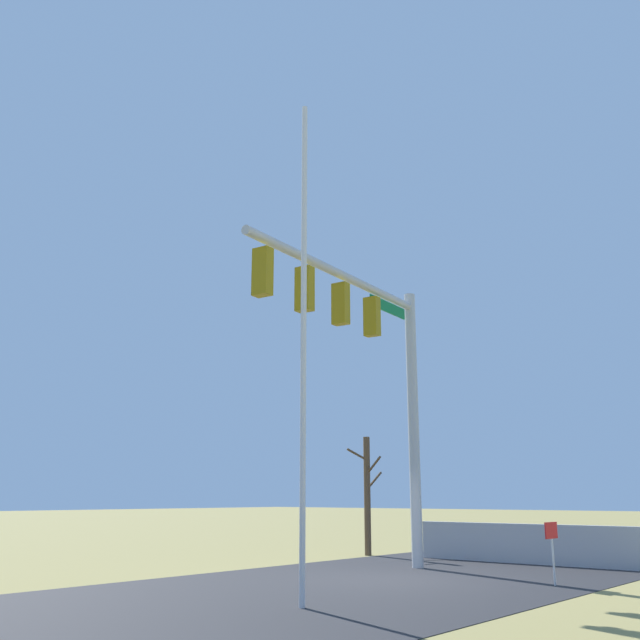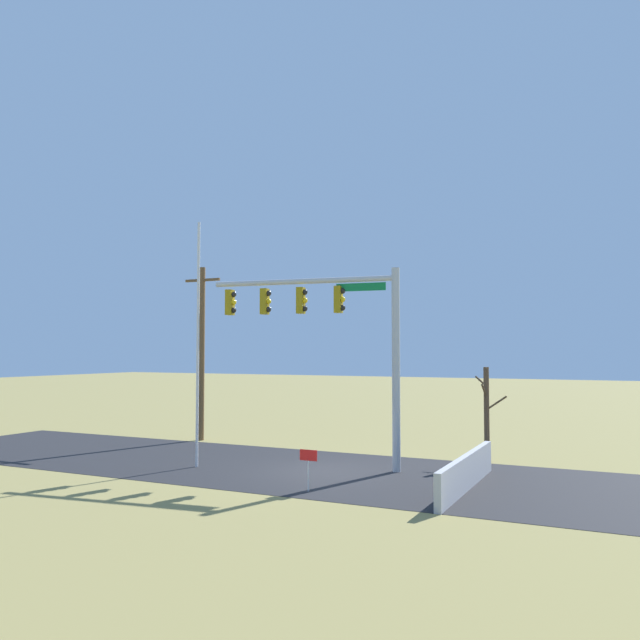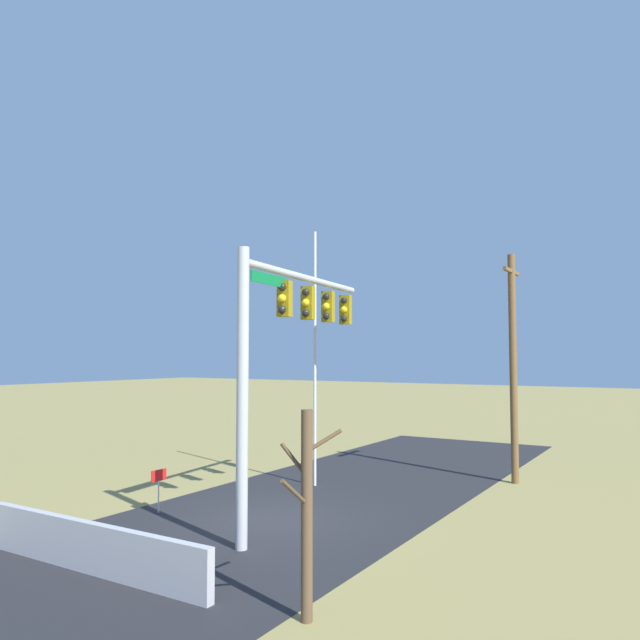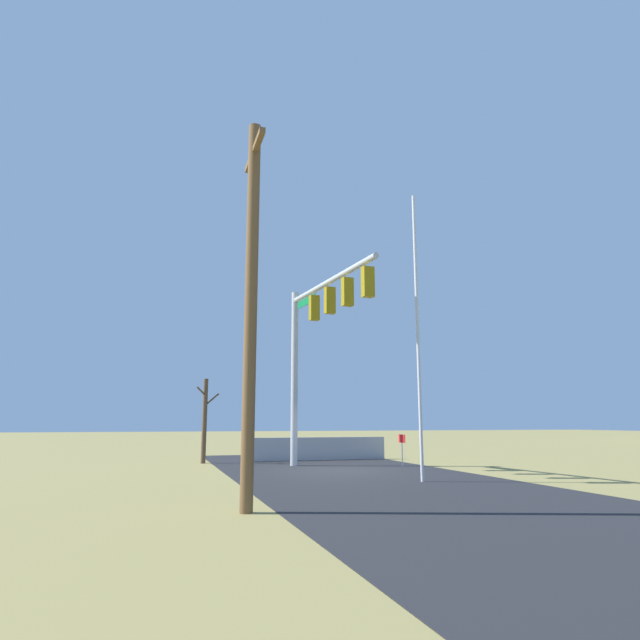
# 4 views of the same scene
# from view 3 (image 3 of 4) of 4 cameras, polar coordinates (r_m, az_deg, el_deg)

# --- Properties ---
(ground_plane) EXTENTS (160.00, 160.00, 0.00)m
(ground_plane) POSITION_cam_3_polar(r_m,az_deg,el_deg) (17.46, -4.85, -18.12)
(ground_plane) COLOR olive
(road_surface) EXTENTS (28.00, 8.00, 0.01)m
(road_surface) POSITION_cam_3_polar(r_m,az_deg,el_deg) (20.74, 1.95, -15.75)
(road_surface) COLOR #232326
(road_surface) RESTS_ON ground_plane
(sidewalk_corner) EXTENTS (6.00, 6.00, 0.01)m
(sidewalk_corner) POSITION_cam_3_polar(r_m,az_deg,el_deg) (14.30, -10.07, -21.43)
(sidewalk_corner) COLOR #B7B5AD
(sidewalk_corner) RESTS_ON ground_plane
(retaining_fence) EXTENTS (0.20, 6.56, 1.02)m
(retaining_fence) POSITION_cam_3_polar(r_m,az_deg,el_deg) (14.18, -20.75, -19.29)
(retaining_fence) COLOR #A8A8AD
(retaining_fence) RESTS_ON ground_plane
(signal_mast) EXTENTS (7.03, 1.08, 7.02)m
(signal_mast) POSITION_cam_3_polar(r_m,az_deg,el_deg) (16.31, -3.10, -1.15)
(signal_mast) COLOR #B2B5BA
(signal_mast) RESTS_ON ground_plane
(flagpole) EXTENTS (0.10, 0.10, 8.80)m
(flagpole) POSITION_cam_3_polar(r_m,az_deg,el_deg) (21.14, -0.48, -3.51)
(flagpole) COLOR silver
(flagpole) RESTS_ON ground_plane
(utility_pole) EXTENTS (1.90, 0.26, 8.06)m
(utility_pole) POSITION_cam_3_polar(r_m,az_deg,el_deg) (22.62, 17.63, -3.86)
(utility_pole) COLOR brown
(utility_pole) RESTS_ON ground_plane
(bare_tree) EXTENTS (1.27, 1.02, 3.53)m
(bare_tree) POSITION_cam_3_polar(r_m,az_deg,el_deg) (10.79, -1.27, -17.44)
(bare_tree) COLOR brown
(bare_tree) RESTS_ON ground_plane
(open_sign) EXTENTS (0.56, 0.04, 1.22)m
(open_sign) POSITION_cam_3_polar(r_m,az_deg,el_deg) (18.44, -14.86, -14.34)
(open_sign) COLOR silver
(open_sign) RESTS_ON ground_plane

